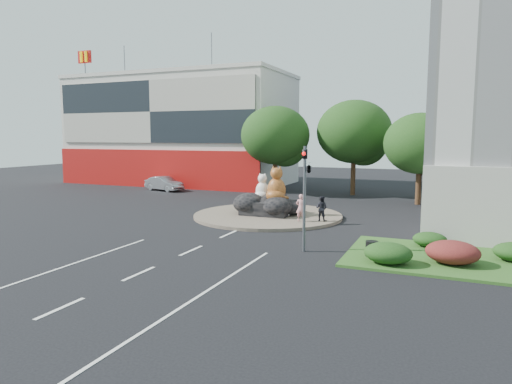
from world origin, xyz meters
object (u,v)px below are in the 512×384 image
Objects in this scene: cat_tabby at (277,184)px; pedestrian_dark at (321,208)px; parked_car at (164,184)px; litter_bin at (372,249)px; kitten_white at (284,210)px; pedestrian_pink at (301,208)px; kitten_calico at (245,208)px; cat_white at (262,186)px.

pedestrian_dark is at bearing -19.52° from cat_tabby.
litter_bin is at bearing -113.53° from parked_car.
kitten_white is 1.99m from pedestrian_pink.
pedestrian_dark is (5.38, -0.34, 0.34)m from kitten_calico.
pedestrian_dark reaches higher than kitten_white.
kitten_calico is 4.37m from pedestrian_pink.
cat_white is at bearing -38.62° from pedestrian_pink.
cat_tabby is 11.18m from litter_bin.
cat_tabby is at bearing 133.21° from litter_bin.
litter_bin is at bearing -49.59° from cat_tabby.
litter_bin is at bearing 122.56° from pedestrian_pink.
kitten_calico is at bearing -164.40° from cat_tabby.
kitten_calico reaches higher than kitten_white.
kitten_white is at bearing -33.81° from cat_tabby.
pedestrian_dark reaches higher than litter_bin.
cat_white reaches higher than litter_bin.
kitten_calico is at bearing 5.38° from pedestrian_dark.
parked_car reaches higher than kitten_calico.
pedestrian_pink is 21.33m from parked_car.
pedestrian_dark reaches higher than parked_car.
pedestrian_dark is 0.36× the size of parked_car.
kitten_white is at bearing -108.03° from parked_car.
cat_tabby is 3.76m from pedestrian_dark.
parked_car is at bearing 102.99° from kitten_white.
pedestrian_pink is 2.50× the size of litter_bin.
cat_white reaches higher than pedestrian_dark.
kitten_white is 10.23m from litter_bin.
kitten_calico is 2.73m from kitten_white.
kitten_white is 2.74m from pedestrian_dark.
pedestrian_pink is (3.43, -2.09, -0.98)m from cat_white.
parked_car is at bearing -39.92° from pedestrian_pink.
cat_white reaches higher than kitten_white.
kitten_calico is 5.40m from pedestrian_dark.
pedestrian_pink reaches higher than kitten_calico.
pedestrian_pink is 1.30m from pedestrian_dark.
kitten_white is (2.72, 0.24, -0.01)m from kitten_calico.
litter_bin is (5.32, -6.39, -0.59)m from pedestrian_pink.
parked_car reaches higher than kitten_white.
parked_car is at bearing 142.39° from litter_bin.
kitten_white is at bearing 29.50° from kitten_calico.
kitten_calico is at bearing -124.90° from cat_white.
cat_white is 2.52m from kitten_white.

